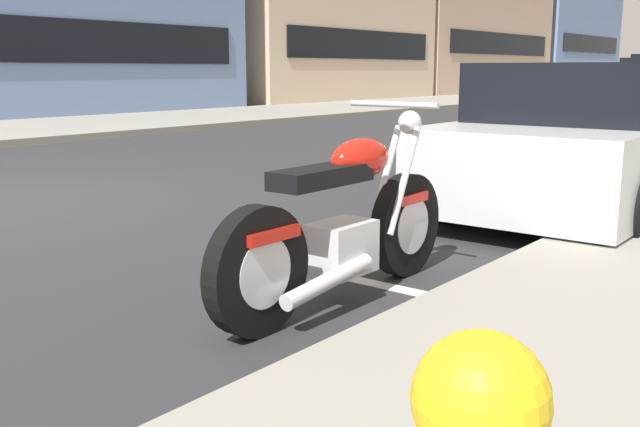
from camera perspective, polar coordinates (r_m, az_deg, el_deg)
ground_plane at (r=7.95m, az=-23.58°, el=0.74°), size 260.00×260.00×0.00m
sidewalk_far_curb at (r=21.30m, az=-4.26°, el=7.87°), size 120.00×5.00×0.14m
parking_stall_stripe at (r=4.65m, az=2.93°, el=-5.21°), size 0.12×2.20×0.01m
parked_motorcycle at (r=4.15m, az=1.89°, el=-1.05°), size 2.07×0.62×1.13m
parked_car_across_street at (r=7.33m, az=20.42°, el=5.37°), size 4.07×1.82×1.38m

